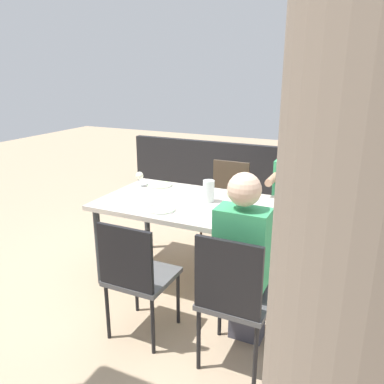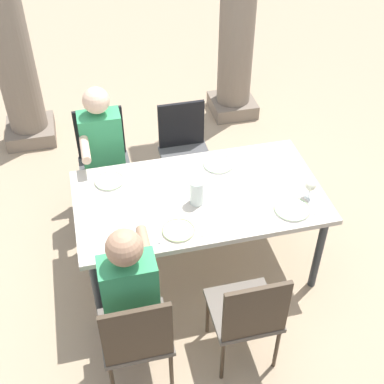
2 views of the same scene
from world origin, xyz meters
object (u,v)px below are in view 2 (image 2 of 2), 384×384
Objects in this scene: wine_glass_3 at (310,186)px; water_pitcher at (197,193)px; chair_west_north at (103,157)px; diner_woman_green at (130,293)px; stone_column_near at (0,6)px; chair_mid_north at (184,147)px; plate_1 at (178,230)px; plate_0 at (109,181)px; plate_3 at (292,209)px; dining_table at (199,202)px; chair_west_south at (136,336)px; diner_man_white at (104,157)px; plate_2 at (218,164)px; chair_mid_south at (248,313)px.

water_pitcher is at bearing 170.34° from wine_glass_3.
chair_west_north is 1.65m from diner_woman_green.
stone_column_near is 2.68m from water_pitcher.
chair_west_north is 1.83m from wine_glass_3.
stone_column_near is at bearing 138.27° from chair_mid_north.
plate_1 is 1.01m from wine_glass_3.
stone_column_near is 13.34× the size of plate_0.
plate_1 is at bearing -178.69° from plate_3.
chair_west_south reaches higher than dining_table.
chair_west_north is at bearing 89.18° from diner_man_white.
plate_3 is 0.22m from wine_glass_3.
water_pitcher reaches higher than plate_1.
plate_2 is at bearing 52.52° from dining_table.
dining_table is 1.97× the size of chair_mid_south.
chair_west_north is 1.04× the size of chair_mid_south.
chair_mid_south is 3.55m from stone_column_near.
chair_west_north is 1.08m from plate_2.
chair_west_south is 3.66× the size of plate_3.
plate_2 is at bearing 54.85° from water_pitcher.
water_pitcher is (0.59, -0.38, 0.08)m from plate_0.
diner_man_white is 1.61m from plate_3.
dining_table is 1.40× the size of diner_man_white.
stone_column_near is at bearing 114.59° from chair_mid_south.
chair_west_north is 1.20m from water_pitcher.
plate_2 is 1.58× the size of wine_glass_3.
stone_column_near is 3.23m from plate_3.
plate_2 is at bearing 50.01° from diner_woman_green.
plate_0 is (-0.72, 1.22, 0.25)m from chair_mid_south.
plate_0 and plate_2 have the same top height.
chair_mid_south is 4.13× the size of plate_1.
diner_man_white is at bearing 90.77° from plate_0.
chair_west_south is 1.52m from plate_2.
chair_mid_north is at bearing 68.53° from chair_west_south.
plate_0 is 0.70m from water_pitcher.
water_pitcher is at bearing 47.41° from diner_woman_green.
plate_2 is at bearing -25.50° from diner_man_white.
stone_column_near is 15.26× the size of water_pitcher.
wine_glass_3 is at bearing -9.66° from water_pitcher.
plate_1 is 0.83m from plate_3.
diner_man_white is 6.70× the size of water_pitcher.
chair_mid_north is at bearing -41.73° from stone_column_near.
plate_2 is (1.56, -1.88, -0.68)m from stone_column_near.
plate_1 reaches higher than dining_table.
diner_man_white is 1.80m from stone_column_near.
dining_table is 1.89× the size of chair_west_north.
plate_2 is 0.93× the size of plate_3.
chair_mid_north is 4.71× the size of water_pitcher.
chair_mid_south is 0.72× the size of diner_woman_green.
stone_column_near is 13.27× the size of plate_1.
chair_mid_north is at bearing 112.43° from plate_3.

